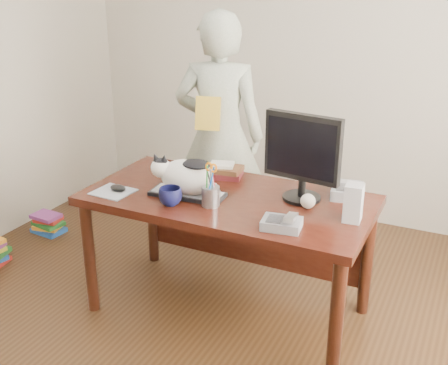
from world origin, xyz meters
The scene contains 17 objects.
room centered at (0.00, 0.00, 1.35)m, with size 4.50×4.50×4.50m.
desk centered at (0.00, 0.68, 0.60)m, with size 1.60×0.80×0.75m.
keyboard centered at (-0.21, 0.51, 0.76)m, with size 0.43×0.19×0.03m.
cat centered at (-0.22, 0.50, 0.87)m, with size 0.41×0.23×0.23m.
monitor centered at (0.38, 0.72, 1.02)m, with size 0.43×0.24×0.49m.
pen_cup centered at (-0.03, 0.44, 0.82)m, with size 0.12×0.12×0.25m.
mousepad centered at (-0.61, 0.37, 0.75)m, with size 0.23×0.21×0.00m.
mouse centered at (-0.59, 0.39, 0.77)m, with size 0.10×0.07×0.04m.
coffee_mug centered at (-0.23, 0.36, 0.80)m, with size 0.13×0.13×0.10m, color #0D0F37.
phone centered at (0.42, 0.35, 0.78)m, with size 0.21×0.18×0.09m.
speaker centered at (0.70, 0.59, 0.85)m, with size 0.09×0.10×0.20m.
baseball centered at (0.45, 0.64, 0.79)m, with size 0.08×0.08×0.08m.
book_stack centered at (-0.16, 0.87, 0.79)m, with size 0.25×0.21×0.08m.
calculator centered at (0.60, 0.89, 0.78)m, with size 0.19×0.24×0.07m.
person centered at (-0.41, 1.33, 0.85)m, with size 0.62×0.41×1.70m, color beige.
held_book centered at (-0.41, 1.16, 1.05)m, with size 0.18×0.13×0.22m.
book_pile_b centered at (-1.72, 0.95, 0.07)m, with size 0.26×0.20×0.15m.
Camera 1 is at (1.24, -2.02, 1.97)m, focal length 45.00 mm.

